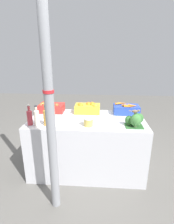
{
  "coord_description": "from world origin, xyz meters",
  "views": [
    {
      "loc": [
        0.16,
        -2.29,
        1.69
      ],
      "look_at": [
        0.0,
        0.0,
        0.91
      ],
      "focal_mm": 28.0,
      "sensor_mm": 36.0,
      "label": 1
    }
  ],
  "objects_px": {
    "orange_crate": "(88,108)",
    "sparrow_bird": "(135,111)",
    "pickle_jar": "(88,122)",
    "juice_bottle_cloudy": "(37,117)",
    "juice_bottle_ruby": "(30,117)",
    "carrot_crate": "(126,109)",
    "support_pole": "(49,101)",
    "broccoli_pile": "(136,120)",
    "juice_bottle_amber": "(46,117)",
    "apple_crate": "(51,107)"
  },
  "relations": [
    {
      "from": "broccoli_pile",
      "to": "juice_bottle_amber",
      "type": "height_order",
      "value": "juice_bottle_amber"
    },
    {
      "from": "apple_crate",
      "to": "orange_crate",
      "type": "xyz_separation_m",
      "value": [
        0.59,
        -0.0,
        0.0
      ]
    },
    {
      "from": "support_pole",
      "to": "apple_crate",
      "type": "distance_m",
      "value": 1.08
    },
    {
      "from": "juice_bottle_amber",
      "to": "pickle_jar",
      "type": "bearing_deg",
      "value": 1.92
    },
    {
      "from": "pickle_jar",
      "to": "juice_bottle_ruby",
      "type": "bearing_deg",
      "value": -178.62
    },
    {
      "from": "juice_bottle_ruby",
      "to": "pickle_jar",
      "type": "xyz_separation_m",
      "value": [
        0.75,
        0.02,
        -0.06
      ]
    },
    {
      "from": "apple_crate",
      "to": "orange_crate",
      "type": "height_order",
      "value": "orange_crate"
    },
    {
      "from": "juice_bottle_ruby",
      "to": "carrot_crate",
      "type": "bearing_deg",
      "value": 22.43
    },
    {
      "from": "apple_crate",
      "to": "broccoli_pile",
      "type": "relative_size",
      "value": 1.64
    },
    {
      "from": "support_pole",
      "to": "broccoli_pile",
      "type": "relative_size",
      "value": 10.85
    },
    {
      "from": "apple_crate",
      "to": "carrot_crate",
      "type": "xyz_separation_m",
      "value": [
        1.17,
        -0.0,
        -0.01
      ]
    },
    {
      "from": "apple_crate",
      "to": "juice_bottle_amber",
      "type": "height_order",
      "value": "juice_bottle_amber"
    },
    {
      "from": "support_pole",
      "to": "sparrow_bird",
      "type": "distance_m",
      "value": 1.06
    },
    {
      "from": "juice_bottle_ruby",
      "to": "sparrow_bird",
      "type": "xyz_separation_m",
      "value": [
        1.32,
        0.03,
        0.09
      ]
    },
    {
      "from": "apple_crate",
      "to": "juice_bottle_ruby",
      "type": "relative_size",
      "value": 1.4
    },
    {
      "from": "apple_crate",
      "to": "broccoli_pile",
      "type": "xyz_separation_m",
      "value": [
        1.21,
        -0.49,
        0.01
      ]
    },
    {
      "from": "orange_crate",
      "to": "carrot_crate",
      "type": "height_order",
      "value": "same"
    },
    {
      "from": "support_pole",
      "to": "orange_crate",
      "type": "xyz_separation_m",
      "value": [
        0.31,
        0.98,
        -0.36
      ]
    },
    {
      "from": "carrot_crate",
      "to": "juice_bottle_ruby",
      "type": "distance_m",
      "value": 1.4
    },
    {
      "from": "support_pole",
      "to": "juice_bottle_ruby",
      "type": "xyz_separation_m",
      "value": [
        -0.4,
        0.45,
        -0.33
      ]
    },
    {
      "from": "pickle_jar",
      "to": "juice_bottle_cloudy",
      "type": "bearing_deg",
      "value": -178.43
    },
    {
      "from": "carrot_crate",
      "to": "juice_bottle_cloudy",
      "type": "distance_m",
      "value": 1.31
    },
    {
      "from": "support_pole",
      "to": "juice_bottle_ruby",
      "type": "relative_size",
      "value": 9.27
    },
    {
      "from": "apple_crate",
      "to": "pickle_jar",
      "type": "height_order",
      "value": "apple_crate"
    },
    {
      "from": "support_pole",
      "to": "carrot_crate",
      "type": "relative_size",
      "value": 6.62
    },
    {
      "from": "support_pole",
      "to": "broccoli_pile",
      "type": "distance_m",
      "value": 1.11
    },
    {
      "from": "carrot_crate",
      "to": "broccoli_pile",
      "type": "distance_m",
      "value": 0.49
    },
    {
      "from": "pickle_jar",
      "to": "carrot_crate",
      "type": "bearing_deg",
      "value": 43.41
    },
    {
      "from": "support_pole",
      "to": "apple_crate",
      "type": "bearing_deg",
      "value": 105.78
    },
    {
      "from": "sparrow_bird",
      "to": "broccoli_pile",
      "type": "bearing_deg",
      "value": 43.96
    },
    {
      "from": "juice_bottle_amber",
      "to": "sparrow_bird",
      "type": "bearing_deg",
      "value": 1.33
    },
    {
      "from": "juice_bottle_cloudy",
      "to": "sparrow_bird",
      "type": "xyz_separation_m",
      "value": [
        1.23,
        0.03,
        0.09
      ]
    },
    {
      "from": "broccoli_pile",
      "to": "juice_bottle_ruby",
      "type": "xyz_separation_m",
      "value": [
        -1.34,
        -0.04,
        0.02
      ]
    },
    {
      "from": "apple_crate",
      "to": "juice_bottle_ruby",
      "type": "height_order",
      "value": "juice_bottle_ruby"
    },
    {
      "from": "apple_crate",
      "to": "broccoli_pile",
      "type": "height_order",
      "value": "broccoli_pile"
    },
    {
      "from": "carrot_crate",
      "to": "juice_bottle_ruby",
      "type": "xyz_separation_m",
      "value": [
        -1.29,
        -0.53,
        0.04
      ]
    },
    {
      "from": "orange_crate",
      "to": "sparrow_bird",
      "type": "relative_size",
      "value": 2.78
    },
    {
      "from": "orange_crate",
      "to": "juice_bottle_ruby",
      "type": "relative_size",
      "value": 1.4
    },
    {
      "from": "support_pole",
      "to": "pickle_jar",
      "type": "height_order",
      "value": "support_pole"
    },
    {
      "from": "pickle_jar",
      "to": "sparrow_bird",
      "type": "height_order",
      "value": "sparrow_bird"
    },
    {
      "from": "apple_crate",
      "to": "carrot_crate",
      "type": "bearing_deg",
      "value": -0.11
    },
    {
      "from": "orange_crate",
      "to": "pickle_jar",
      "type": "xyz_separation_m",
      "value": [
        0.04,
        -0.52,
        -0.02
      ]
    },
    {
      "from": "broccoli_pile",
      "to": "apple_crate",
      "type": "bearing_deg",
      "value": 157.83
    },
    {
      "from": "carrot_crate",
      "to": "broccoli_pile",
      "type": "bearing_deg",
      "value": -84.66
    },
    {
      "from": "support_pole",
      "to": "broccoli_pile",
      "type": "bearing_deg",
      "value": 27.54
    },
    {
      "from": "support_pole",
      "to": "carrot_crate",
      "type": "height_order",
      "value": "support_pole"
    },
    {
      "from": "broccoli_pile",
      "to": "juice_bottle_cloudy",
      "type": "distance_m",
      "value": 1.25
    },
    {
      "from": "apple_crate",
      "to": "juice_bottle_cloudy",
      "type": "bearing_deg",
      "value": -93.36
    },
    {
      "from": "juice_bottle_cloudy",
      "to": "juice_bottle_amber",
      "type": "xyz_separation_m",
      "value": [
        0.12,
        0.0,
        0.0
      ]
    },
    {
      "from": "carrot_crate",
      "to": "sparrow_bird",
      "type": "xyz_separation_m",
      "value": [
        0.03,
        -0.51,
        0.14
      ]
    }
  ]
}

